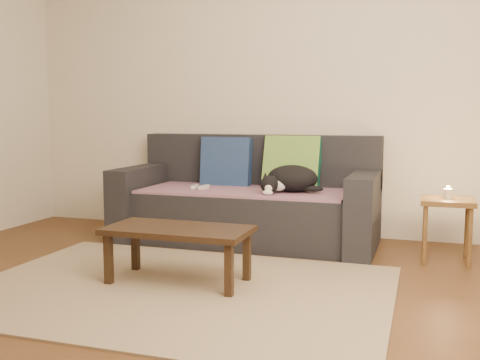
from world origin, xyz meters
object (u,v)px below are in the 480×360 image
at_px(wii_remote_b, 204,187).
at_px(coffee_table, 178,234).
at_px(sofa, 248,204).
at_px(side_table, 447,210).
at_px(wii_remote_a, 195,187).
at_px(cat, 290,179).

bearing_deg(wii_remote_b, coffee_table, -164.77).
relative_size(wii_remote_b, coffee_table, 0.17).
relative_size(sofa, side_table, 4.63).
bearing_deg(wii_remote_a, side_table, -102.22).
relative_size(wii_remote_a, side_table, 0.33).
height_order(wii_remote_b, coffee_table, wii_remote_b).
distance_m(wii_remote_a, side_table, 1.95).
bearing_deg(wii_remote_a, cat, -97.80).
relative_size(wii_remote_a, wii_remote_b, 1.00).
bearing_deg(cat, wii_remote_a, 168.34).
xyz_separation_m(sofa, coffee_table, (-0.05, -1.30, 0.00)).
distance_m(sofa, cat, 0.47).
height_order(sofa, wii_remote_b, sofa).
bearing_deg(cat, wii_remote_b, 168.95).
relative_size(wii_remote_b, side_table, 0.33).
distance_m(sofa, wii_remote_a, 0.46).
xyz_separation_m(sofa, cat, (0.38, -0.12, 0.23)).
bearing_deg(coffee_table, cat, 69.89).
height_order(cat, wii_remote_a, cat).
xyz_separation_m(side_table, coffee_table, (-1.59, -1.08, -0.06)).
distance_m(wii_remote_b, coffee_table, 1.17).
bearing_deg(side_table, coffee_table, -145.69).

